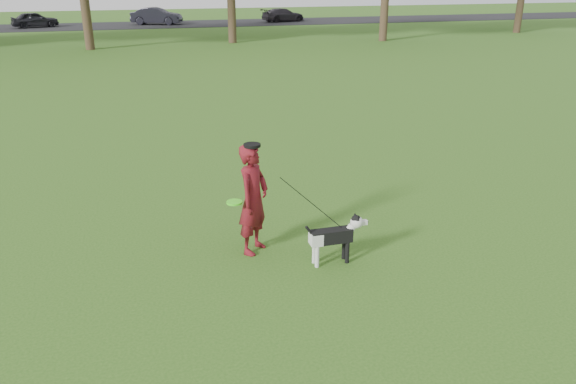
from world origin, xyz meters
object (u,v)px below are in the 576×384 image
object	(u,v)px
dog	(336,234)
car_mid	(157,16)
car_right	(283,15)
man	(253,199)
car_left	(35,20)

from	to	relation	value
dog	car_mid	distance (m)	40.59
dog	car_right	size ratio (longest dim) A/B	0.26
dog	car_right	world-z (taller)	car_right
man	car_right	xyz separation A→B (m)	(11.38, 39.90, -0.28)
car_mid	car_right	xyz separation A→B (m)	(10.37, 0.00, -0.11)
car_left	car_mid	size ratio (longest dim) A/B	0.84
car_left	car_right	bearing A→B (deg)	-107.95
dog	car_right	bearing A→B (deg)	75.72
dog	car_mid	bearing A→B (deg)	90.07
dog	car_left	size ratio (longest dim) A/B	0.29
man	dog	world-z (taller)	man
car_mid	car_right	distance (m)	10.37
man	car_mid	distance (m)	39.92
car_left	dog	bearing A→B (deg)	174.53
man	car_left	size ratio (longest dim) A/B	0.50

